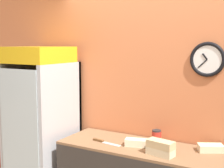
% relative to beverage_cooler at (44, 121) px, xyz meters
% --- Properties ---
extents(wall_back, '(5.20, 0.09, 2.70)m').
position_rel_beverage_cooler_xyz_m(wall_back, '(1.35, 0.36, 0.32)').
color(wall_back, '#D17547').
rests_on(wall_back, ground_plane).
extents(beverage_cooler, '(0.64, 0.72, 1.91)m').
position_rel_beverage_cooler_xyz_m(beverage_cooler, '(0.00, 0.00, 0.00)').
color(beverage_cooler, '#B2B7BC').
rests_on(beverage_cooler, ground_plane).
extents(sandwich_stack_bottom, '(0.27, 0.16, 0.07)m').
position_rel_beverage_cooler_xyz_m(sandwich_stack_bottom, '(1.51, -0.14, -0.07)').
color(sandwich_stack_bottom, beige).
rests_on(sandwich_stack_bottom, prep_counter).
extents(sandwich_stack_middle, '(0.27, 0.16, 0.07)m').
position_rel_beverage_cooler_xyz_m(sandwich_stack_middle, '(1.51, -0.14, -0.00)').
color(sandwich_stack_middle, tan).
rests_on(sandwich_stack_middle, sandwich_stack_bottom).
extents(sandwich_flat_left, '(0.23, 0.16, 0.07)m').
position_rel_beverage_cooler_xyz_m(sandwich_flat_left, '(1.21, -0.02, -0.07)').
color(sandwich_flat_left, beige).
rests_on(sandwich_flat_left, prep_counter).
extents(sandwich_flat_right, '(0.26, 0.22, 0.07)m').
position_rel_beverage_cooler_xyz_m(sandwich_flat_right, '(1.89, 0.19, -0.07)').
color(sandwich_flat_right, beige).
rests_on(sandwich_flat_right, prep_counter).
extents(chefs_knife, '(0.34, 0.08, 0.02)m').
position_rel_beverage_cooler_xyz_m(chefs_knife, '(0.86, -0.08, -0.10)').
color(chefs_knife, silver).
rests_on(chefs_knife, prep_counter).
extents(condiment_jar, '(0.10, 0.10, 0.13)m').
position_rel_beverage_cooler_xyz_m(condiment_jar, '(1.34, 0.19, -0.04)').
color(condiment_jar, '#B72D23').
rests_on(condiment_jar, prep_counter).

